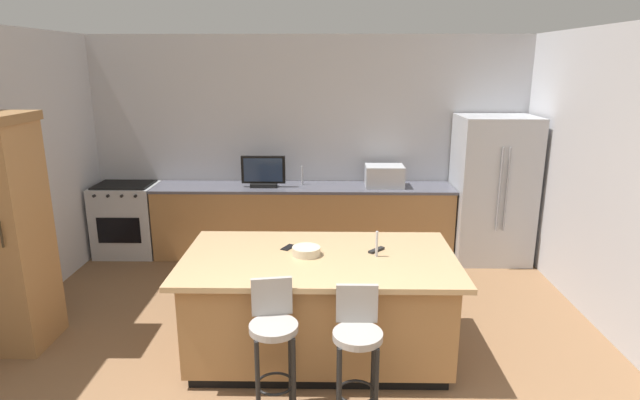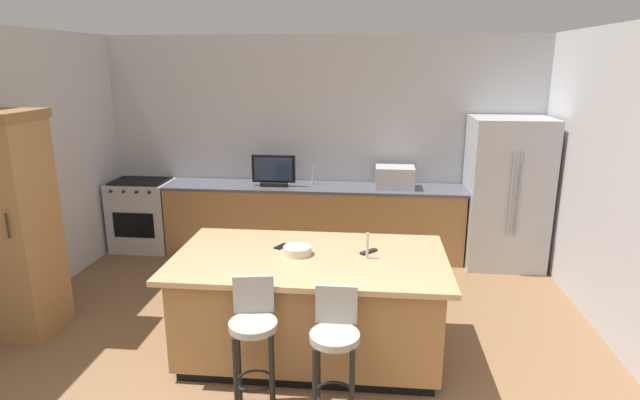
% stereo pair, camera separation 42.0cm
% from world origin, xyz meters
% --- Properties ---
extents(wall_back, '(6.16, 0.12, 2.80)m').
position_xyz_m(wall_back, '(0.00, 4.56, 1.40)').
color(wall_back, '#BCBCC1').
rests_on(wall_back, ground_plane).
extents(wall_right, '(0.12, 4.96, 2.80)m').
position_xyz_m(wall_right, '(2.88, 2.28, 1.40)').
color(wall_right, '#BCBCC1').
rests_on(wall_right, ground_plane).
extents(counter_back, '(3.82, 0.62, 0.93)m').
position_xyz_m(counter_back, '(-0.07, 4.18, 0.46)').
color(counter_back, '#9E7042').
rests_on(counter_back, ground_plane).
extents(kitchen_island, '(2.27, 1.27, 0.90)m').
position_xyz_m(kitchen_island, '(0.17, 1.78, 0.46)').
color(kitchen_island, black).
rests_on(kitchen_island, ground_plane).
extents(refrigerator, '(0.92, 0.80, 1.83)m').
position_xyz_m(refrigerator, '(2.31, 4.10, 0.91)').
color(refrigerator, '#B7BABF').
rests_on(refrigerator, ground_plane).
extents(range_oven, '(0.78, 0.63, 0.95)m').
position_xyz_m(range_oven, '(-2.38, 4.18, 0.47)').
color(range_oven, '#B7BABF').
rests_on(range_oven, ground_plane).
extents(cabinet_tower, '(0.59, 0.62, 2.06)m').
position_xyz_m(cabinet_tower, '(-2.52, 1.92, 1.07)').
color(cabinet_tower, '#9E7042').
rests_on(cabinet_tower, ground_plane).
extents(microwave, '(0.48, 0.36, 0.27)m').
position_xyz_m(microwave, '(0.96, 4.18, 1.06)').
color(microwave, '#B7BABF').
rests_on(microwave, counter_back).
extents(tv_monitor, '(0.55, 0.16, 0.40)m').
position_xyz_m(tv_monitor, '(-0.57, 4.13, 1.11)').
color(tv_monitor, black).
rests_on(tv_monitor, counter_back).
extents(sink_faucet_back, '(0.02, 0.02, 0.24)m').
position_xyz_m(sink_faucet_back, '(-0.09, 4.28, 1.05)').
color(sink_faucet_back, '#B2B2B7').
rests_on(sink_faucet_back, counter_back).
extents(sink_faucet_island, '(0.02, 0.02, 0.22)m').
position_xyz_m(sink_faucet_island, '(0.65, 1.78, 1.01)').
color(sink_faucet_island, '#B2B2B7').
rests_on(sink_faucet_island, kitchen_island).
extents(bar_stool_left, '(0.34, 0.36, 1.00)m').
position_xyz_m(bar_stool_left, '(-0.13, 0.99, 0.60)').
color(bar_stool_left, gray).
rests_on(bar_stool_left, ground_plane).
extents(bar_stool_right, '(0.34, 0.34, 0.99)m').
position_xyz_m(bar_stool_right, '(0.45, 0.91, 0.59)').
color(bar_stool_right, gray).
rests_on(bar_stool_right, ground_plane).
extents(fruit_bowl, '(0.24, 0.24, 0.07)m').
position_xyz_m(fruit_bowl, '(0.07, 1.80, 0.94)').
color(fruit_bowl, beige).
rests_on(fruit_bowl, kitchen_island).
extents(cell_phone, '(0.13, 0.17, 0.01)m').
position_xyz_m(cell_phone, '(-0.10, 1.97, 0.91)').
color(cell_phone, black).
rests_on(cell_phone, kitchen_island).
extents(tv_remote, '(0.15, 0.15, 0.02)m').
position_xyz_m(tv_remote, '(0.66, 1.90, 0.91)').
color(tv_remote, black).
rests_on(tv_remote, kitchen_island).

